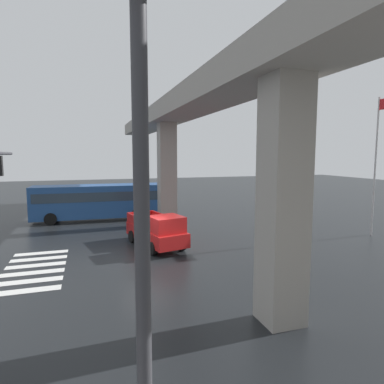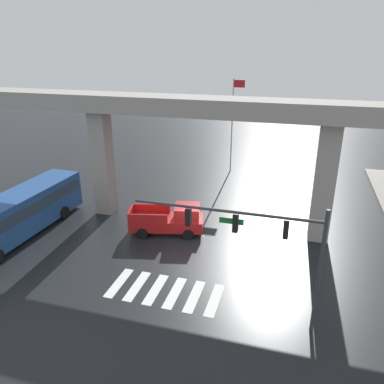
# 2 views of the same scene
# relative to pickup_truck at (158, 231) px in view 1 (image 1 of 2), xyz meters

# --- Properties ---
(ground_plane) EXTENTS (120.00, 120.00, 0.00)m
(ground_plane) POSITION_rel_pickup_truck_xyz_m (1.91, -0.98, -0.99)
(ground_plane) COLOR black
(crosswalk_stripes) EXTENTS (6.05, 2.80, 0.01)m
(crosswalk_stripes) POSITION_rel_pickup_truck_xyz_m (1.91, -6.52, -0.98)
(crosswalk_stripes) COLOR silver
(crosswalk_stripes) RESTS_ON ground
(elevated_overpass) EXTENTS (49.91, 2.60, 9.20)m
(elevated_overpass) POSITION_rel_pickup_truck_xyz_m (1.91, 2.05, 6.93)
(elevated_overpass) COLOR #9E9991
(elevated_overpass) RESTS_ON ground
(pickup_truck) EXTENTS (5.40, 3.01, 2.08)m
(pickup_truck) POSITION_rel_pickup_truck_xyz_m (0.00, 0.00, 0.00)
(pickup_truck) COLOR red
(pickup_truck) RESTS_ON ground
(city_bus) EXTENTS (3.07, 10.88, 2.99)m
(city_bus) POSITION_rel_pickup_truck_xyz_m (-9.93, -2.99, 0.73)
(city_bus) COLOR #234C8C
(city_bus) RESTS_ON ground
(street_lamp_near_corner) EXTENTS (0.44, 0.70, 7.24)m
(street_lamp_near_corner) POSITION_rel_pickup_truck_xyz_m (15.83, -3.43, 3.57)
(street_lamp_near_corner) COLOR #38383D
(street_lamp_near_corner) RESTS_ON ground
(flagpole) EXTENTS (1.16, 0.12, 9.35)m
(flagpole) POSITION_rel_pickup_truck_xyz_m (1.55, 14.75, 4.46)
(flagpole) COLOR silver
(flagpole) RESTS_ON ground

